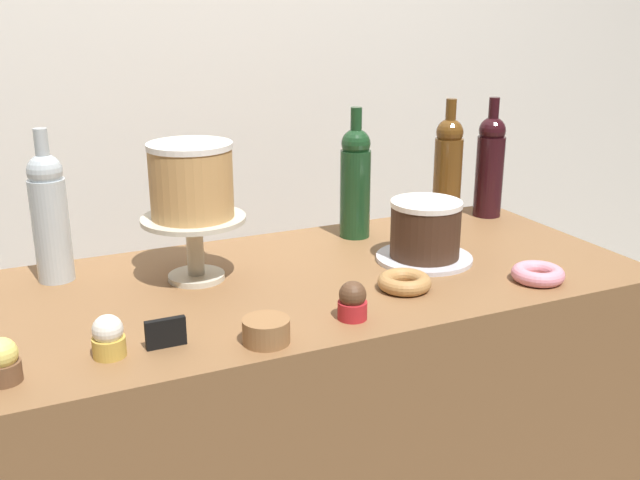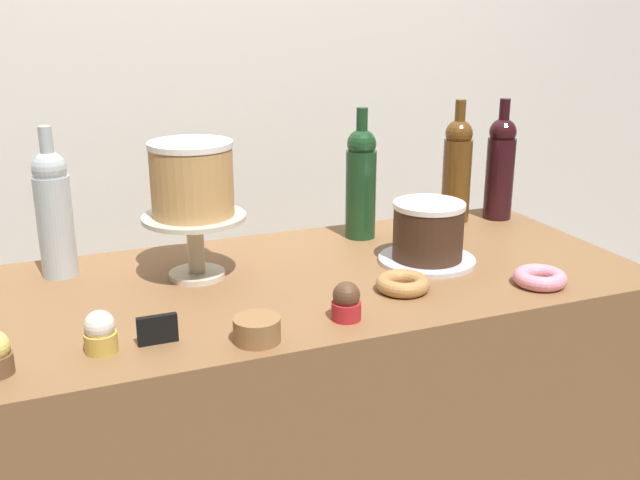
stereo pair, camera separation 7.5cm
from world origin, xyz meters
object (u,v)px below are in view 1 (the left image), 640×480
at_px(wine_bottle_green, 355,181).
at_px(cupcake_chocolate, 353,301).
at_px(wine_bottle_clear, 50,215).
at_px(donut_pink, 538,274).
at_px(white_layer_cake, 191,180).
at_px(chocolate_round_cake, 425,229).
at_px(cupcake_lemon, 2,362).
at_px(wine_bottle_amber, 448,167).
at_px(price_sign_chalkboard, 166,333).
at_px(donut_maple, 404,282).
at_px(cookie_stack, 266,331).
at_px(cake_stand_pedestal, 194,237).
at_px(cupcake_vanilla, 108,337).
at_px(wine_bottle_dark_red, 490,164).

distance_m(wine_bottle_green, cupcake_chocolate, 0.52).
distance_m(wine_bottle_clear, cupcake_chocolate, 0.67).
height_order(wine_bottle_green, donut_pink, wine_bottle_green).
bearing_deg(white_layer_cake, chocolate_round_cake, -11.20).
bearing_deg(wine_bottle_green, cupcake_chocolate, -117.74).
bearing_deg(white_layer_cake, wine_bottle_green, 16.03).
height_order(cupcake_lemon, donut_pink, cupcake_lemon).
bearing_deg(chocolate_round_cake, wine_bottle_clear, 164.03).
distance_m(chocolate_round_cake, wine_bottle_amber, 0.37).
height_order(chocolate_round_cake, price_sign_chalkboard, chocolate_round_cake).
distance_m(wine_bottle_green, donut_maple, 0.39).
xyz_separation_m(white_layer_cake, wine_bottle_green, (0.45, 0.13, -0.07)).
bearing_deg(cookie_stack, cake_stand_pedestal, 94.37).
relative_size(cupcake_vanilla, cupcake_lemon, 1.00).
relative_size(cupcake_chocolate, cupcake_lemon, 1.00).
relative_size(cake_stand_pedestal, wine_bottle_amber, 0.68).
height_order(wine_bottle_clear, donut_maple, wine_bottle_clear).
bearing_deg(wine_bottle_green, wine_bottle_clear, -179.55).
height_order(cupcake_chocolate, price_sign_chalkboard, cupcake_chocolate).
bearing_deg(price_sign_chalkboard, donut_pink, -1.44).
height_order(wine_bottle_dark_red, cupcake_chocolate, wine_bottle_dark_red).
relative_size(wine_bottle_clear, cookie_stack, 3.87).
relative_size(white_layer_cake, cupcake_lemon, 2.36).
bearing_deg(donut_pink, wine_bottle_clear, 154.79).
bearing_deg(wine_bottle_dark_red, white_layer_cake, -170.61).
distance_m(white_layer_cake, wine_bottle_dark_red, 0.88).
bearing_deg(wine_bottle_clear, cupcake_vanilla, -84.28).
relative_size(cake_stand_pedestal, wine_bottle_dark_red, 0.68).
bearing_deg(wine_bottle_amber, cookie_stack, -144.29).
bearing_deg(cupcake_lemon, donut_maple, 5.39).
bearing_deg(cookie_stack, donut_maple, 18.08).
bearing_deg(chocolate_round_cake, donut_pink, -55.29).
bearing_deg(cake_stand_pedestal, cupcake_chocolate, -57.06).
bearing_deg(cupcake_vanilla, chocolate_round_cake, 14.30).
distance_m(white_layer_cake, wine_bottle_green, 0.47).
distance_m(cake_stand_pedestal, cupcake_lemon, 0.51).
bearing_deg(chocolate_round_cake, white_layer_cake, 168.80).
bearing_deg(chocolate_round_cake, price_sign_chalkboard, -163.26).
height_order(white_layer_cake, wine_bottle_dark_red, wine_bottle_dark_red).
distance_m(white_layer_cake, cookie_stack, 0.40).
distance_m(cupcake_chocolate, cupcake_lemon, 0.61).
distance_m(wine_bottle_green, wine_bottle_amber, 0.30).
xyz_separation_m(cupcake_vanilla, donut_maple, (0.61, 0.05, -0.02)).
distance_m(wine_bottle_clear, wine_bottle_dark_red, 1.14).
height_order(chocolate_round_cake, cookie_stack, chocolate_round_cake).
distance_m(wine_bottle_clear, cookie_stack, 0.57).
xyz_separation_m(white_layer_cake, price_sign_chalkboard, (-0.14, -0.30, -0.19)).
xyz_separation_m(chocolate_round_cake, donut_maple, (-0.13, -0.14, -0.06)).
distance_m(wine_bottle_dark_red, cookie_stack, 0.98).
height_order(white_layer_cake, donut_maple, white_layer_cake).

